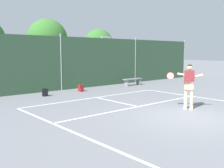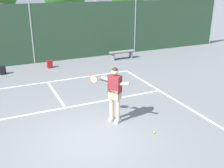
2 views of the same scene
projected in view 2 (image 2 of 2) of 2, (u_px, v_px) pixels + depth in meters
ground_plane at (88, 142)px, 7.74m from camera, size 120.00×120.00×0.00m
court_markings at (81, 131)px, 8.29m from camera, size 8.30×11.10×0.01m
chainlink_fence at (32, 34)px, 14.84m from camera, size 26.09×0.09×3.44m
basketball_hoop at (102, 15)px, 17.72m from camera, size 0.90×0.67×3.55m
tennis_player at (114, 90)px, 8.51m from camera, size 0.91×1.18×1.85m
tennis_ball at (154, 132)px, 8.15m from camera, size 0.07×0.07×0.07m
backpack_black at (3, 70)px, 13.46m from camera, size 0.31×0.29×0.46m
backpack_red at (50, 64)px, 14.52m from camera, size 0.29×0.26×0.46m
courtside_bench at (122, 53)px, 16.16m from camera, size 1.60×0.36×0.48m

